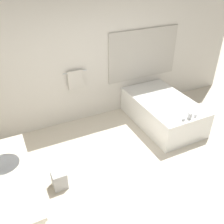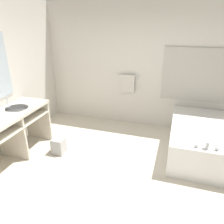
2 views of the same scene
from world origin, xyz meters
name	(u,v)px [view 1 (image 1 of 2)]	position (x,y,z in m)	size (l,w,h in m)	color
ground_plane	(142,183)	(0.00, 0.00, 0.00)	(16.00, 16.00, 0.00)	beige
wall_back_with_blinds	(89,59)	(0.05, 2.23, 1.35)	(7.40, 0.13, 2.70)	silver
vanity_counter	(9,187)	(-1.87, 0.19, 0.65)	(0.63, 1.54, 0.88)	beige
bathtub	(162,110)	(1.30, 1.30, 0.31)	(1.06, 1.78, 0.68)	white
waste_bin	(59,179)	(-1.19, 0.52, 0.15)	(0.22, 0.22, 0.29)	#B2B2B2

